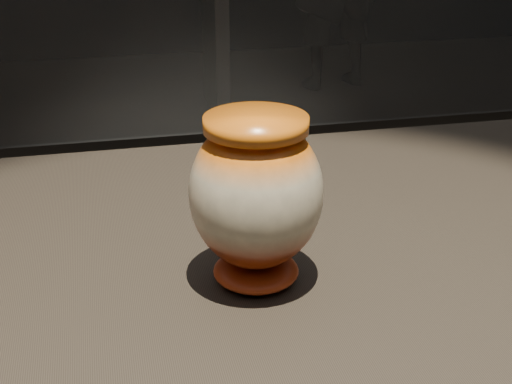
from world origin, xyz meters
TOP-DOWN VIEW (x-y plane):
  - main_vase at (0.02, -0.05)m, footprint 0.17×0.17m
  - back_shelf at (-0.27, 3.49)m, footprint 2.00×0.60m

SIDE VIEW (x-z plane):
  - back_shelf at x=-0.27m, z-range 0.19..1.09m
  - main_vase at x=0.02m, z-range 0.91..1.10m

